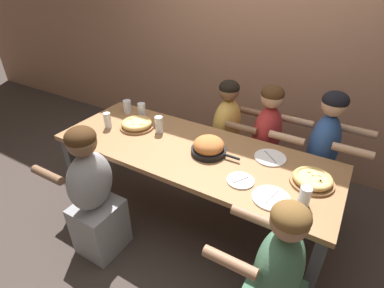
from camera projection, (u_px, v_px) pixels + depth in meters
ground_plane at (192, 219)px, 2.74m from camera, size 18.00×18.00×0.00m
restaurant_back_panel at (264, 10)px, 2.89m from camera, size 10.00×0.06×3.20m
dining_table at (192, 158)px, 2.38m from camera, size 2.23×0.81×0.75m
pizza_board_main at (137, 124)px, 2.63m from camera, size 0.30×0.30×0.06m
pizza_board_second at (312, 180)px, 1.97m from camera, size 0.29×0.29×0.06m
skillet_bowl at (209, 147)px, 2.27m from camera, size 0.39×0.27×0.14m
empty_plate_a at (270, 158)px, 2.23m from camera, size 0.23×0.23×0.02m
empty_plate_b at (240, 180)px, 2.00m from camera, size 0.18×0.18×0.02m
empty_plate_c at (271, 198)px, 1.86m from camera, size 0.24×0.24×0.02m
drinking_glass_a at (304, 198)px, 1.79m from camera, size 0.07×0.07×0.13m
drinking_glass_b at (108, 121)px, 2.61m from camera, size 0.06×0.06×0.14m
drinking_glass_c at (127, 106)px, 2.88m from camera, size 0.08×0.08×0.12m
drinking_glass_d at (142, 111)px, 2.80m from camera, size 0.07×0.07×0.13m
drinking_glass_e at (159, 126)px, 2.54m from camera, size 0.07×0.07×0.15m
diner_far_center at (226, 141)px, 2.92m from camera, size 0.51×0.40×1.12m
diner_far_right at (319, 164)px, 2.53m from camera, size 0.51×0.40×1.19m
diner_near_midleft at (94, 198)px, 2.21m from camera, size 0.51×0.40×1.11m
diner_far_midright at (265, 151)px, 2.74m from camera, size 0.51×0.40×1.15m
diner_near_right at (273, 287)px, 1.63m from camera, size 0.51×0.40×1.09m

